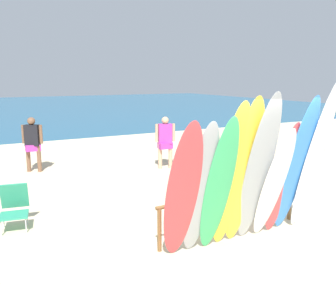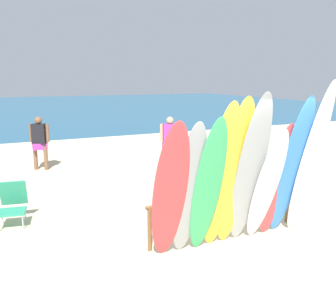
# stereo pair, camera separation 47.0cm
# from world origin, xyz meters

# --- Properties ---
(ground) EXTENTS (60.00, 60.00, 0.00)m
(ground) POSITION_xyz_m (0.00, 14.00, 0.00)
(ground) COLOR beige
(ocean_water) EXTENTS (60.00, 40.00, 0.02)m
(ocean_water) POSITION_xyz_m (0.00, 31.59, 0.01)
(ocean_water) COLOR #235B7F
(ocean_water) RESTS_ON ground
(surfboard_rack) EXTENTS (3.03, 0.07, 0.78)m
(surfboard_rack) POSITION_xyz_m (0.00, 0.00, 0.61)
(surfboard_rack) COLOR brown
(surfboard_rack) RESTS_ON ground
(surfboard_red_0) EXTENTS (0.59, 0.79, 2.26)m
(surfboard_red_0) POSITION_xyz_m (-1.32, -0.52, 1.13)
(surfboard_red_0) COLOR #D13D42
(surfboard_red_0) RESTS_ON ground
(surfboard_grey_1) EXTENTS (0.51, 0.74, 2.23)m
(surfboard_grey_1) POSITION_xyz_m (-1.00, -0.51, 1.12)
(surfboard_grey_1) COLOR #999EA3
(surfboard_grey_1) RESTS_ON ground
(surfboard_green_2) EXTENTS (0.50, 0.77, 2.29)m
(surfboard_green_2) POSITION_xyz_m (-0.70, -0.56, 1.15)
(surfboard_green_2) COLOR #38B266
(surfboard_green_2) RESTS_ON ground
(surfboard_yellow_3) EXTENTS (0.55, 0.65, 2.49)m
(surfboard_yellow_3) POSITION_xyz_m (-0.41, -0.48, 1.25)
(surfboard_yellow_3) COLOR yellow
(surfboard_yellow_3) RESTS_ON ground
(surfboard_yellow_4) EXTENTS (0.57, 0.70, 2.56)m
(surfboard_yellow_4) POSITION_xyz_m (-0.16, -0.49, 1.28)
(surfboard_yellow_4) COLOR yellow
(surfboard_yellow_4) RESTS_ON ground
(surfboard_grey_5) EXTENTS (0.58, 0.89, 2.63)m
(surfboard_grey_5) POSITION_xyz_m (0.08, -0.57, 1.31)
(surfboard_grey_5) COLOR #999EA3
(surfboard_grey_5) RESTS_ON ground
(surfboard_white_6) EXTENTS (0.53, 0.78, 2.05)m
(surfboard_white_6) POSITION_xyz_m (0.44, -0.57, 1.02)
(surfboard_white_6) COLOR white
(surfboard_white_6) RESTS_ON ground
(surfboard_red_7) EXTENTS (0.58, 0.61, 2.10)m
(surfboard_red_7) POSITION_xyz_m (0.75, -0.46, 1.05)
(surfboard_red_7) COLOR #D13D42
(surfboard_red_7) RESTS_ON ground
(surfboard_blue_8) EXTENTS (0.55, 0.78, 2.55)m
(surfboard_blue_8) POSITION_xyz_m (0.99, -0.52, 1.28)
(surfboard_blue_8) COLOR #337AD1
(surfboard_blue_8) RESTS_ON ground
(surfboard_white_9) EXTENTS (0.53, 0.82, 2.80)m
(surfboard_white_9) POSITION_xyz_m (1.33, -0.60, 1.40)
(surfboard_white_9) COLOR white
(surfboard_white_9) RESTS_ON ground
(beachgoer_strolling) EXTENTS (0.59, 0.33, 1.63)m
(beachgoer_strolling) POSITION_xyz_m (1.11, 4.83, 0.94)
(beachgoer_strolling) COLOR tan
(beachgoer_strolling) RESTS_ON ground
(beachgoer_midbeach) EXTENTS (0.56, 0.39, 1.66)m
(beachgoer_midbeach) POSITION_xyz_m (-2.61, 6.29, 0.96)
(beachgoer_midbeach) COLOR brown
(beachgoer_midbeach) RESTS_ON ground
(beach_chair_red) EXTENTS (0.60, 0.72, 0.83)m
(beach_chair_red) POSITION_xyz_m (-3.47, 2.15, 0.43)
(beach_chair_red) COLOR #B7B7BC
(beach_chair_red) RESTS_ON ground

